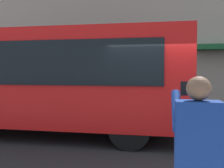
{
  "coord_description": "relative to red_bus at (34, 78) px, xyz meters",
  "views": [
    {
      "loc": [
        -0.02,
        6.73,
        1.9
      ],
      "look_at": [
        1.4,
        -0.66,
        1.52
      ],
      "focal_mm": 41.86,
      "sensor_mm": 36.0,
      "label": 1
    }
  ],
  "objects": [
    {
      "name": "ground_plane",
      "position": [
        -3.75,
        0.52,
        -1.68
      ],
      "size": [
        60.0,
        60.0,
        0.0
      ],
      "primitive_type": "plane",
      "color": "#232326"
    },
    {
      "name": "red_bus",
      "position": [
        0.0,
        0.0,
        0.0
      ],
      "size": [
        9.05,
        2.54,
        3.08
      ],
      "color": "red",
      "rests_on": "ground_plane"
    },
    {
      "name": "pedestrian_photographer",
      "position": [
        -4.1,
        4.82,
        -0.54
      ],
      "size": [
        0.53,
        0.52,
        1.7
      ],
      "color": "#4C4238",
      "rests_on": "sidewalk_curb"
    }
  ]
}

